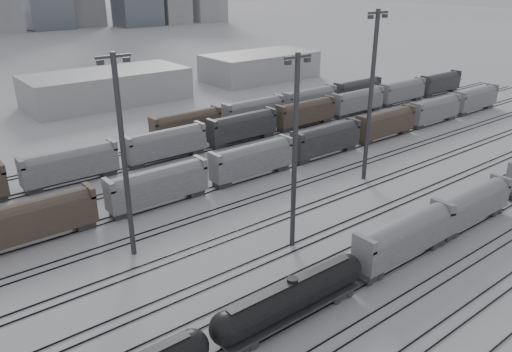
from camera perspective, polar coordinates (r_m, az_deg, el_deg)
ground at (r=56.79m, az=13.39°, el=-11.80°), size 900.00×900.00×0.00m
tracks at (r=67.11m, az=1.76°, el=-5.41°), size 220.00×71.50×0.16m
tank_car_b at (r=48.88m, az=4.12°, el=-13.64°), size 18.32×3.05×4.53m
hopper_car_a at (r=59.90m, az=16.61°, el=-6.56°), size 14.94×2.97×5.34m
hopper_car_b at (r=71.44m, az=23.51°, el=-2.87°), size 14.18×2.82×5.07m
light_mast_b at (r=56.95m, az=-14.90°, el=2.38°), size 3.80×0.61×23.74m
light_mast_c at (r=57.22m, az=4.47°, el=2.97°), size 3.74×0.60×23.38m
light_mast_d at (r=79.17m, az=13.00°, el=9.12°), size 4.22×0.68×26.39m
bg_string_near at (r=80.91m, az=-0.45°, el=1.68°), size 151.00×3.00×5.60m
bg_string_mid at (r=98.72m, az=-1.56°, el=5.51°), size 151.00×3.00×5.60m
bg_string_far at (r=115.34m, az=3.08°, el=7.96°), size 66.00×3.00×5.60m
warehouse_mid at (r=134.86m, az=-16.62°, el=9.69°), size 40.00×18.00×8.00m
warehouse_right at (r=159.75m, az=0.47°, el=12.44°), size 35.00×18.00×8.00m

